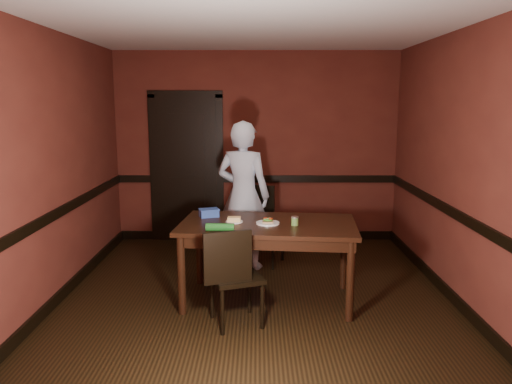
{
  "coord_description": "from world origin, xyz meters",
  "views": [
    {
      "loc": [
        0.02,
        -4.87,
        2.0
      ],
      "look_at": [
        0.0,
        0.35,
        1.05
      ],
      "focal_mm": 35.0,
      "sensor_mm": 36.0,
      "label": 1
    }
  ],
  "objects_px": {
    "person": "(243,195)",
    "chair_near": "(236,275)",
    "dining_table": "(268,262)",
    "cheese_saucer": "(234,220)",
    "sauce_jar": "(295,221)",
    "sandwich_plate": "(268,222)",
    "food_tub": "(209,213)",
    "chair_far": "(263,226)"
  },
  "relations": [
    {
      "from": "chair_far",
      "to": "person",
      "type": "distance_m",
      "value": 0.49
    },
    {
      "from": "chair_near",
      "to": "cheese_saucer",
      "type": "bearing_deg",
      "value": -104.88
    },
    {
      "from": "person",
      "to": "cheese_saucer",
      "type": "relative_size",
      "value": 10.35
    },
    {
      "from": "cheese_saucer",
      "to": "food_tub",
      "type": "xyz_separation_m",
      "value": [
        -0.27,
        0.24,
        0.02
      ]
    },
    {
      "from": "cheese_saucer",
      "to": "sauce_jar",
      "type": "bearing_deg",
      "value": -11.61
    },
    {
      "from": "chair_far",
      "to": "person",
      "type": "relative_size",
      "value": 0.54
    },
    {
      "from": "chair_near",
      "to": "sandwich_plate",
      "type": "bearing_deg",
      "value": -139.75
    },
    {
      "from": "sauce_jar",
      "to": "cheese_saucer",
      "type": "bearing_deg",
      "value": 168.39
    },
    {
      "from": "chair_near",
      "to": "sauce_jar",
      "type": "xyz_separation_m",
      "value": [
        0.55,
        0.44,
        0.4
      ]
    },
    {
      "from": "sandwich_plate",
      "to": "cheese_saucer",
      "type": "bearing_deg",
      "value": 169.36
    },
    {
      "from": "dining_table",
      "to": "sauce_jar",
      "type": "xyz_separation_m",
      "value": [
        0.26,
        -0.1,
        0.45
      ]
    },
    {
      "from": "chair_far",
      "to": "dining_table",
      "type": "bearing_deg",
      "value": -68.15
    },
    {
      "from": "dining_table",
      "to": "food_tub",
      "type": "distance_m",
      "value": 0.8
    },
    {
      "from": "chair_near",
      "to": "food_tub",
      "type": "xyz_separation_m",
      "value": [
        -0.32,
        0.8,
        0.4
      ]
    },
    {
      "from": "chair_near",
      "to": "food_tub",
      "type": "height_order",
      "value": "chair_near"
    },
    {
      "from": "chair_far",
      "to": "sauce_jar",
      "type": "xyz_separation_m",
      "value": [
        0.29,
        -1.29,
        0.38
      ]
    },
    {
      "from": "dining_table",
      "to": "cheese_saucer",
      "type": "height_order",
      "value": "cheese_saucer"
    },
    {
      "from": "food_tub",
      "to": "sandwich_plate",
      "type": "bearing_deg",
      "value": -45.93
    },
    {
      "from": "cheese_saucer",
      "to": "food_tub",
      "type": "relative_size",
      "value": 0.73
    },
    {
      "from": "sandwich_plate",
      "to": "sauce_jar",
      "type": "height_order",
      "value": "sauce_jar"
    },
    {
      "from": "person",
      "to": "dining_table",
      "type": "bearing_deg",
      "value": 123.25
    },
    {
      "from": "sauce_jar",
      "to": "cheese_saucer",
      "type": "relative_size",
      "value": 0.51
    },
    {
      "from": "dining_table",
      "to": "sauce_jar",
      "type": "height_order",
      "value": "sauce_jar"
    },
    {
      "from": "sandwich_plate",
      "to": "cheese_saucer",
      "type": "distance_m",
      "value": 0.34
    },
    {
      "from": "dining_table",
      "to": "chair_far",
      "type": "height_order",
      "value": "chair_far"
    },
    {
      "from": "dining_table",
      "to": "chair_far",
      "type": "distance_m",
      "value": 1.19
    },
    {
      "from": "person",
      "to": "chair_near",
      "type": "bearing_deg",
      "value": 108.01
    },
    {
      "from": "person",
      "to": "sauce_jar",
      "type": "distance_m",
      "value": 1.28
    },
    {
      "from": "person",
      "to": "sauce_jar",
      "type": "bearing_deg",
      "value": 133.44
    },
    {
      "from": "cheese_saucer",
      "to": "chair_near",
      "type": "bearing_deg",
      "value": -85.61
    },
    {
      "from": "chair_near",
      "to": "person",
      "type": "bearing_deg",
      "value": -110.0
    },
    {
      "from": "chair_far",
      "to": "food_tub",
      "type": "distance_m",
      "value": 1.15
    },
    {
      "from": "cheese_saucer",
      "to": "food_tub",
      "type": "bearing_deg",
      "value": 138.93
    },
    {
      "from": "dining_table",
      "to": "chair_far",
      "type": "xyz_separation_m",
      "value": [
        -0.03,
        1.19,
        0.08
      ]
    },
    {
      "from": "dining_table",
      "to": "food_tub",
      "type": "xyz_separation_m",
      "value": [
        -0.61,
        0.26,
        0.45
      ]
    },
    {
      "from": "chair_near",
      "to": "sauce_jar",
      "type": "bearing_deg",
      "value": -161.01
    },
    {
      "from": "sandwich_plate",
      "to": "cheese_saucer",
      "type": "height_order",
      "value": "sandwich_plate"
    },
    {
      "from": "cheese_saucer",
      "to": "sandwich_plate",
      "type": "bearing_deg",
      "value": -10.64
    },
    {
      "from": "dining_table",
      "to": "sandwich_plate",
      "type": "relative_size",
      "value": 7.5
    },
    {
      "from": "sandwich_plate",
      "to": "chair_far",
      "type": "bearing_deg",
      "value": 91.4
    },
    {
      "from": "chair_far",
      "to": "sauce_jar",
      "type": "bearing_deg",
      "value": -56.94
    },
    {
      "from": "person",
      "to": "food_tub",
      "type": "relative_size",
      "value": 7.6
    }
  ]
}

